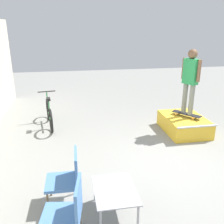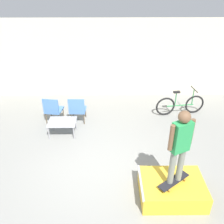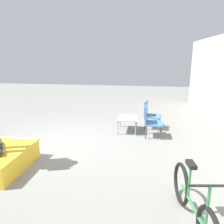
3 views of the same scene
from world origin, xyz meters
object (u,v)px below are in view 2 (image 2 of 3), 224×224
at_px(person_skater, 180,143).
at_px(patio_chair_right, 77,109).
at_px(skateboard_on_ramp, 174,181).
at_px(bicycle, 180,105).
at_px(coffee_table, 62,123).
at_px(skate_ramp_box, 172,189).
at_px(patio_chair_left, 53,109).

bearing_deg(person_skater, patio_chair_right, 102.16).
bearing_deg(skateboard_on_ramp, bicycle, 37.02).
bearing_deg(bicycle, coffee_table, -170.88).
relative_size(skate_ramp_box, coffee_table, 1.70).
relative_size(skate_ramp_box, patio_chair_right, 1.55).
distance_m(coffee_table, patio_chair_right, 0.81).
bearing_deg(patio_chair_left, skate_ramp_box, 144.52).
xyz_separation_m(skateboard_on_ramp, patio_chair_right, (-2.44, 3.23, -0.01)).
xyz_separation_m(skateboard_on_ramp, bicycle, (1.09, 3.74, -0.15)).
relative_size(patio_chair_right, bicycle, 0.53).
bearing_deg(bicycle, patio_chair_left, 178.64).
bearing_deg(skateboard_on_ramp, person_skater, 169.80).
distance_m(person_skater, patio_chair_left, 4.69).
bearing_deg(coffee_table, patio_chair_left, 120.19).
height_order(coffee_table, patio_chair_left, patio_chair_left).
xyz_separation_m(skate_ramp_box, person_skater, (-0.00, -0.05, 1.32)).
bearing_deg(bicycle, skate_ramp_box, -114.47).
xyz_separation_m(skate_ramp_box, patio_chair_left, (-3.24, 3.18, 0.29)).
bearing_deg(patio_chair_right, skate_ramp_box, 129.14).
distance_m(skate_ramp_box, bicycle, 3.85).
relative_size(person_skater, patio_chair_left, 1.86).
height_order(skateboard_on_ramp, patio_chair_right, patio_chair_right).
bearing_deg(person_skater, skate_ramp_box, 64.46).
bearing_deg(patio_chair_left, bicycle, -164.29).
relative_size(skate_ramp_box, person_skater, 0.83).
distance_m(coffee_table, patio_chair_left, 0.82).
xyz_separation_m(skate_ramp_box, bicycle, (1.09, 3.69, 0.15)).
distance_m(skate_ramp_box, patio_chair_right, 4.02).
bearing_deg(patio_chair_left, person_skater, 144.08).
xyz_separation_m(skate_ramp_box, patio_chair_right, (-2.44, 3.18, 0.29)).
bearing_deg(coffee_table, patio_chair_right, 60.88).
xyz_separation_m(coffee_table, patio_chair_left, (-0.41, 0.70, 0.11)).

